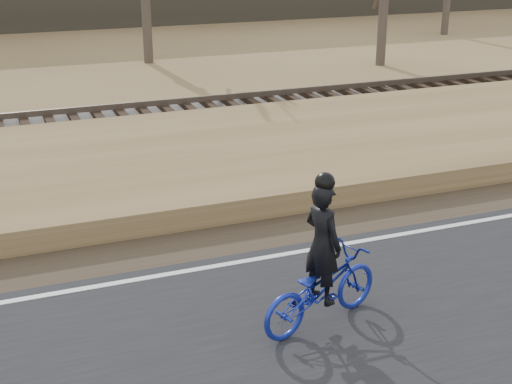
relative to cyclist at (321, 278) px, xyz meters
name	(u,v)px	position (x,y,z in m)	size (l,w,h in m)	color
ground	(30,309)	(-3.64, 1.90, -0.73)	(120.00, 120.00, 0.00)	#9C7D4F
edge_line	(28,298)	(-3.64, 2.10, -0.67)	(120.00, 0.12, 0.01)	silver
shoulder	(23,271)	(-3.64, 3.10, -0.71)	(120.00, 1.60, 0.04)	#473A2B
embankment	(11,195)	(-3.64, 6.10, -0.51)	(120.00, 5.00, 0.44)	#9C7D4F
ballast	(1,142)	(-3.64, 9.90, -0.51)	(120.00, 3.00, 0.45)	slate
railroad	(0,130)	(-3.64, 9.90, -0.21)	(120.00, 2.40, 0.29)	black
cyclist	(321,278)	(0.00, 0.00, 0.00)	(2.09, 1.27, 2.15)	#16259C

